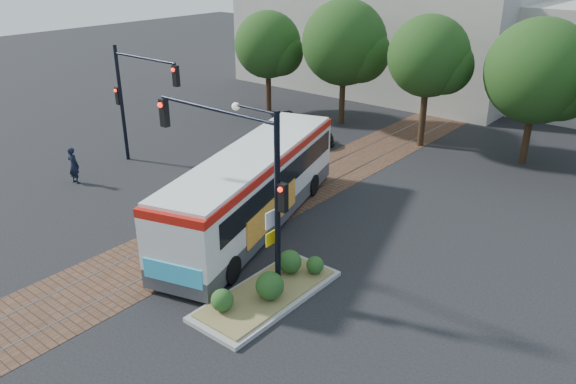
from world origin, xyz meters
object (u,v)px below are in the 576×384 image
Objects in this scene: city_bus at (254,184)px; signal_pole_main at (246,169)px; traffic_island at (270,287)px; signal_pole_left at (133,91)px; parked_car at (303,130)px; officer at (74,165)px.

signal_pole_main reaches higher than city_bus.
signal_pole_left is at bearing 159.64° from traffic_island.
signal_pole_left is 1.38× the size of parked_car.
signal_pole_left is (-12.23, 4.80, -0.29)m from signal_pole_main.
city_bus is 9.92m from officer.
signal_pole_left is 9.93m from parked_car.
city_bus reaches higher than traffic_island.
traffic_island is 14.50m from signal_pole_left.
parked_car is at bearing 124.23° from traffic_island.
officer reaches higher than traffic_island.
signal_pole_main reaches higher than traffic_island.
officer is at bearing 174.41° from traffic_island.
officer is (-0.33, -3.57, -2.97)m from signal_pole_left.
officer is (-13.51, 1.32, 0.56)m from traffic_island.
parked_car is (4.45, 12.00, -0.26)m from officer.
city_bus reaches higher than officer.
traffic_island is (3.88, -3.54, -1.42)m from city_bus.
signal_pole_left is at bearing 158.55° from signal_pole_main.
traffic_island is at bearing -133.13° from parked_car.
parked_car is at bearing -116.49° from officer.
signal_pole_main reaches higher than signal_pole_left.
traffic_island is at bearing -59.27° from city_bus.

